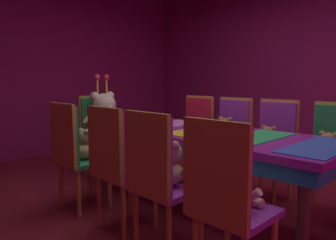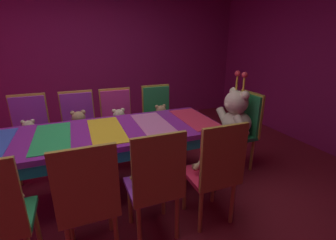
{
  "view_description": "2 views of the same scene",
  "coord_description": "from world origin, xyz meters",
  "views": [
    {
      "loc": [
        -2.22,
        -1.77,
        1.19
      ],
      "look_at": [
        -0.06,
        0.4,
        0.8
      ],
      "focal_mm": 34.71,
      "sensor_mm": 36.0,
      "label": 1
    },
    {
      "loc": [
        2.3,
        -0.24,
        1.6
      ],
      "look_at": [
        0.05,
        0.65,
        0.78
      ],
      "focal_mm": 25.53,
      "sensor_mm": 36.0,
      "label": 2
    }
  ],
  "objects": [
    {
      "name": "chair_right_3",
      "position": [
        0.81,
        0.79,
        0.6
      ],
      "size": [
        0.42,
        0.41,
        0.98
      ],
      "rotation": [
        0.0,
        0.0,
        3.14
      ],
      "color": "red",
      "rests_on": "ground_plane"
    },
    {
      "name": "chair_left_3",
      "position": [
        -0.83,
        0.83,
        0.6
      ],
      "size": [
        0.42,
        0.41,
        0.98
      ],
      "color": "#268C4C",
      "rests_on": "ground_plane"
    },
    {
      "name": "teddy_right_2",
      "position": [
        0.65,
        0.25,
        0.6
      ],
      "size": [
        0.27,
        0.35,
        0.33
      ],
      "rotation": [
        0.0,
        0.0,
        3.14
      ],
      "color": "brown",
      "rests_on": "chair_right_2"
    },
    {
      "name": "teddy_left_2",
      "position": [
        -0.65,
        0.24,
        0.59
      ],
      "size": [
        0.25,
        0.32,
        0.3
      ],
      "color": "beige",
      "rests_on": "chair_left_2"
    },
    {
      "name": "throne_chair",
      "position": [
        0.0,
        1.71,
        0.6
      ],
      "size": [
        0.41,
        0.42,
        0.98
      ],
      "rotation": [
        0.0,
        0.0,
        -1.57
      ],
      "color": "#268C4C",
      "rests_on": "ground_plane"
    },
    {
      "name": "chair_left_0",
      "position": [
        -0.83,
        -0.79,
        0.6
      ],
      "size": [
        0.42,
        0.41,
        0.98
      ],
      "color": "purple",
      "rests_on": "ground_plane"
    },
    {
      "name": "ground_plane",
      "position": [
        0.0,
        0.0,
        0.0
      ],
      "size": [
        7.9,
        7.9,
        0.0
      ],
      "primitive_type": "plane",
      "color": "maroon"
    },
    {
      "name": "banquet_table",
      "position": [
        0.0,
        0.0,
        0.65
      ],
      "size": [
        0.9,
        2.33,
        0.75
      ],
      "color": "purple",
      "rests_on": "ground_plane"
    },
    {
      "name": "chair_right_1",
      "position": [
        0.82,
        -0.25,
        0.6
      ],
      "size": [
        0.42,
        0.41,
        0.98
      ],
      "rotation": [
        0.0,
        0.0,
        3.14
      ],
      "color": "purple",
      "rests_on": "ground_plane"
    },
    {
      "name": "chair_left_1",
      "position": [
        -0.81,
        -0.24,
        0.6
      ],
      "size": [
        0.42,
        0.41,
        0.98
      ],
      "color": "purple",
      "rests_on": "ground_plane"
    },
    {
      "name": "chair_left_2",
      "position": [
        -0.8,
        0.24,
        0.6
      ],
      "size": [
        0.42,
        0.41,
        0.98
      ],
      "color": "#CC338C",
      "rests_on": "ground_plane"
    },
    {
      "name": "wall_left",
      "position": [
        -2.6,
        0.0,
        1.4
      ],
      "size": [
        0.12,
        6.4,
        2.8
      ],
      "primitive_type": "cube",
      "color": "#8C1959",
      "rests_on": "ground_plane"
    },
    {
      "name": "chair_right_2",
      "position": [
        0.8,
        0.25,
        0.6
      ],
      "size": [
        0.42,
        0.41,
        0.98
      ],
      "rotation": [
        0.0,
        0.0,
        3.14
      ],
      "color": "purple",
      "rests_on": "ground_plane"
    },
    {
      "name": "king_teddy_bear",
      "position": [
        0.0,
        1.54,
        0.71
      ],
      "size": [
        0.61,
        0.48,
        0.79
      ],
      "rotation": [
        0.0,
        0.0,
        -1.57
      ],
      "color": "beige",
      "rests_on": "throne_chair"
    },
    {
      "name": "teddy_left_1",
      "position": [
        -0.67,
        -0.24,
        0.6
      ],
      "size": [
        0.27,
        0.34,
        0.32
      ],
      "color": "tan",
      "rests_on": "chair_left_1"
    },
    {
      "name": "teddy_right_3",
      "position": [
        0.67,
        0.79,
        0.57
      ],
      "size": [
        0.22,
        0.28,
        0.26
      ],
      "rotation": [
        0.0,
        0.0,
        3.14
      ],
      "color": "tan",
      "rests_on": "chair_right_3"
    },
    {
      "name": "teddy_left_0",
      "position": [
        -0.69,
        -0.79,
        0.57
      ],
      "size": [
        0.22,
        0.28,
        0.27
      ],
      "color": "beige",
      "rests_on": "chair_left_0"
    },
    {
      "name": "teddy_right_1",
      "position": [
        0.68,
        -0.25,
        0.58
      ],
      "size": [
        0.23,
        0.3,
        0.28
      ],
      "rotation": [
        0.0,
        0.0,
        3.14
      ],
      "color": "olive",
      "rests_on": "chair_right_1"
    },
    {
      "name": "teddy_left_3",
      "position": [
        -0.69,
        0.83,
        0.58
      ],
      "size": [
        0.23,
        0.3,
        0.29
      ],
      "color": "tan",
      "rests_on": "chair_left_3"
    }
  ]
}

